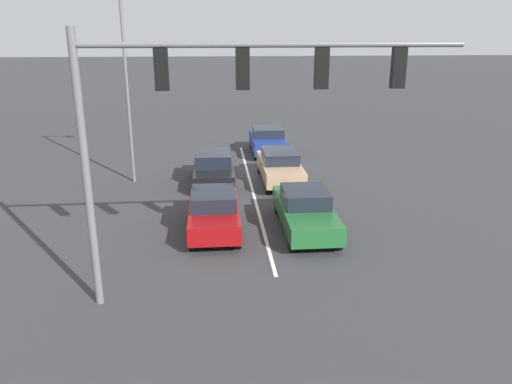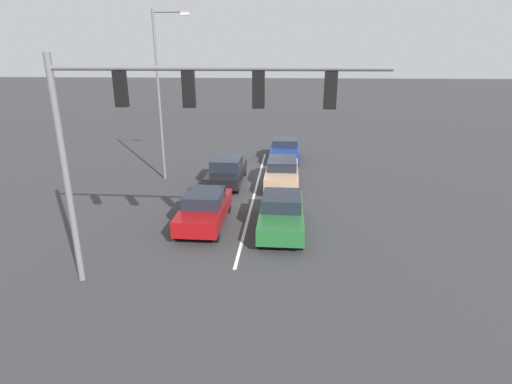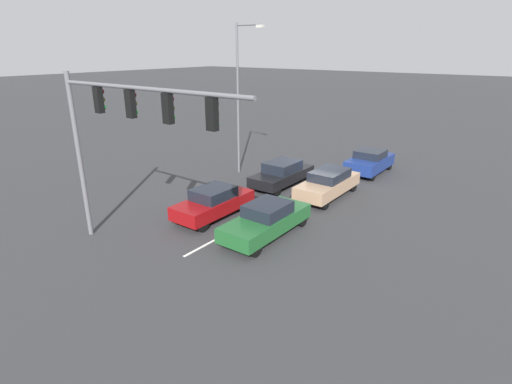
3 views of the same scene
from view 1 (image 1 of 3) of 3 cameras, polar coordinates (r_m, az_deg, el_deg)
ground_plane at (r=24.76m, az=-0.90°, el=2.01°), size 240.00×240.00×0.00m
lane_stripe_left_divider at (r=22.44m, az=-0.44°, el=0.32°), size 0.12×16.85×0.01m
car_maroon_midlane_front at (r=17.63m, az=-4.81°, el=-2.17°), size 1.73×4.25×1.48m
car_darkgreen_leftlane_front at (r=17.79m, az=5.65°, el=-2.05°), size 1.75×4.70×1.48m
car_black_midlane_second at (r=23.32m, az=-4.89°, el=2.82°), size 1.80×4.53×1.46m
car_tan_leftlane_second at (r=23.38m, az=2.74°, el=3.02°), size 1.76×4.62×1.49m
car_navy_leftlane_third at (r=28.90m, az=1.37°, el=5.91°), size 1.89×4.08×1.52m
traffic_signal_gantry at (r=12.01m, az=-4.96°, el=10.35°), size 9.17×0.37×6.91m
street_lamp_right_shoulder at (r=23.39m, az=-14.20°, el=13.52°), size 2.00×0.24×9.14m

